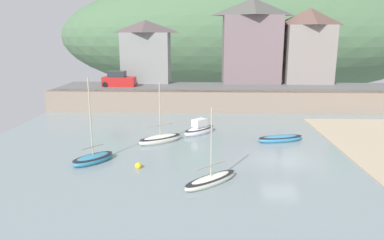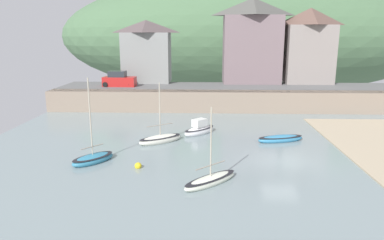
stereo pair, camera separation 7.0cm
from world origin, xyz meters
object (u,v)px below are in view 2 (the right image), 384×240
sailboat_nearest_shore (210,180)px  mooring_buoy (138,166)px  waterfront_building_right (309,45)px  parked_car_near_slipway (119,80)px  waterfront_building_left (147,51)px  waterfront_building_centre (252,40)px  motorboat_with_cabin (280,139)px  dinghy_open_wooden (199,130)px  fishing_boat_green (93,159)px  sailboat_blue_trim (160,139)px

sailboat_nearest_shore → mooring_buoy: (-4.85, 2.49, -0.09)m
waterfront_building_right → parked_car_near_slipway: bearing=-169.7°
waterfront_building_left → sailboat_nearest_shore: (8.44, -29.54, -6.43)m
waterfront_building_left → waterfront_building_right: bearing=0.0°
waterfront_building_centre → parked_car_near_slipway: bearing=-165.4°
waterfront_building_right → sailboat_nearest_shore: waterfront_building_right is taller
waterfront_building_centre → motorboat_with_cabin: waterfront_building_centre is taller
waterfront_building_right → sailboat_nearest_shore: 33.28m
waterfront_building_right → dinghy_open_wooden: (-14.38, -18.24, -7.06)m
waterfront_building_centre → dinghy_open_wooden: size_ratio=3.29×
fishing_boat_green → parked_car_near_slipway: size_ratio=1.47×
waterfront_building_centre → fishing_boat_green: bearing=-118.5°
dinghy_open_wooden → sailboat_nearest_shore: sailboat_nearest_shore is taller
waterfront_building_centre → parked_car_near_slipway: waterfront_building_centre is taller
waterfront_building_centre → sailboat_blue_trim: (-9.97, -21.07, -7.79)m
motorboat_with_cabin → mooring_buoy: size_ratio=8.80×
waterfront_building_left → fishing_boat_green: bearing=-89.6°
motorboat_with_cabin → fishing_boat_green: bearing=-174.5°
waterfront_building_right → sailboat_nearest_shore: bearing=-114.6°
waterfront_building_left → mooring_buoy: size_ratio=17.55×
fishing_boat_green → parked_car_near_slipway: (-3.10, 21.55, 2.94)m
fishing_boat_green → motorboat_with_cabin: bearing=-29.2°
fishing_boat_green → mooring_buoy: 3.54m
mooring_buoy → dinghy_open_wooden: bearing=65.6°
waterfront_building_left → waterfront_building_centre: waterfront_building_centre is taller
waterfront_building_left → sailboat_nearest_shore: bearing=-74.1°
motorboat_with_cabin → mooring_buoy: 12.77m
motorboat_with_cabin → dinghy_open_wooden: dinghy_open_wooden is taller
waterfront_building_centre → sailboat_nearest_shore: 31.13m
fishing_boat_green → waterfront_building_left: bearing=39.5°
waterfront_building_left → motorboat_with_cabin: bearing=-54.6°
dinghy_open_wooden → sailboat_nearest_shore: 11.33m
sailboat_nearest_shore → sailboat_blue_trim: (-4.07, 8.48, 0.04)m
sailboat_blue_trim → parked_car_near_slipway: bearing=77.4°
waterfront_building_right → fishing_boat_green: waterfront_building_right is taller
fishing_boat_green → mooring_buoy: bearing=-67.4°
waterfront_building_centre → mooring_buoy: (-10.75, -27.06, -7.93)m
fishing_boat_green → mooring_buoy: (3.39, -1.01, -0.12)m
dinghy_open_wooden → waterfront_building_right: bearing=5.5°
waterfront_building_right → mooring_buoy: waterfront_building_right is taller
waterfront_building_left → parked_car_near_slipway: 6.37m
motorboat_with_cabin → sailboat_blue_trim: 10.13m
waterfront_building_centre → motorboat_with_cabin: (0.13, -20.38, -7.85)m
waterfront_building_centre → mooring_buoy: 30.17m
waterfront_building_right → waterfront_building_centre: bearing=-180.0°
sailboat_nearest_shore → dinghy_open_wooden: bearing=50.8°
fishing_boat_green → parked_car_near_slipway: fishing_boat_green is taller
sailboat_nearest_shore → motorboat_with_cabin: bearing=13.1°
waterfront_building_right → sailboat_blue_trim: size_ratio=1.90×
waterfront_building_right → parked_car_near_slipway: waterfront_building_right is taller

